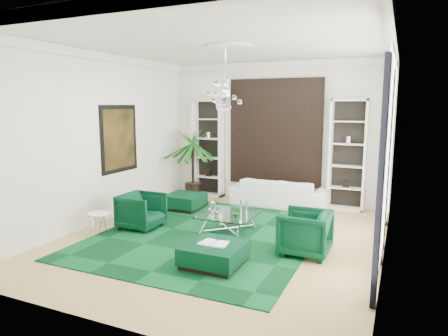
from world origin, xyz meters
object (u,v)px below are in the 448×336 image
at_px(armchair_right, 305,233).
at_px(coffee_table, 228,223).
at_px(armchair_left, 141,211).
at_px(ottoman_side, 185,202).
at_px(palm, 193,153).
at_px(side_table, 100,224).
at_px(sofa, 280,193).
at_px(ottoman_front, 214,255).

height_order(armchair_right, coffee_table, armchair_right).
distance_m(armchair_left, ottoman_side, 1.77).
relative_size(armchair_left, palm, 0.33).
bearing_deg(coffee_table, armchair_left, -163.26).
bearing_deg(side_table, sofa, 54.42).
distance_m(armchair_right, coffee_table, 1.88).
height_order(armchair_right, side_table, armchair_right).
distance_m(coffee_table, ottoman_front, 1.81).
bearing_deg(armchair_right, armchair_left, -91.05).
xyz_separation_m(coffee_table, palm, (-2.18, 2.48, 1.09)).
xyz_separation_m(sofa, ottoman_front, (0.12, -4.28, -0.17)).
distance_m(armchair_left, palm, 3.18).
xyz_separation_m(side_table, palm, (0.15, 3.74, 1.06)).
bearing_deg(armchair_right, side_table, -80.94).
distance_m(ottoman_front, palm, 5.12).
bearing_deg(sofa, coffee_table, 81.31).
bearing_deg(ottoman_front, sofa, 91.57).
relative_size(armchair_right, ottoman_side, 0.99).
xyz_separation_m(armchair_left, ottoman_front, (2.31, -1.20, -0.20)).
relative_size(sofa, side_table, 5.37).
xyz_separation_m(sofa, palm, (-2.56, -0.05, 0.92)).
height_order(ottoman_side, side_table, side_table).
distance_m(sofa, side_table, 4.67).
height_order(armchair_left, coffee_table, armchair_left).
distance_m(armchair_left, coffee_table, 1.89).
bearing_deg(ottoman_side, palm, 109.15).
relative_size(armchair_left, coffee_table, 0.75).
bearing_deg(armchair_left, coffee_table, -73.26).
xyz_separation_m(ottoman_front, palm, (-2.68, 4.22, 1.09)).
relative_size(coffee_table, palm, 0.44).
bearing_deg(ottoman_front, coffee_table, 106.17).
xyz_separation_m(coffee_table, ottoman_front, (0.50, -1.74, -0.01)).
relative_size(armchair_left, side_table, 1.83).
relative_size(armchair_right, palm, 0.34).
distance_m(armchair_left, side_table, 0.90).
distance_m(coffee_table, ottoman_side, 2.12).
xyz_separation_m(ottoman_side, ottoman_front, (2.24, -2.95, -0.01)).
bearing_deg(ottoman_front, ottoman_side, 127.17).
bearing_deg(palm, armchair_left, -82.99).
bearing_deg(palm, ottoman_front, -57.59).
bearing_deg(armchair_right, ottoman_front, -48.01).
relative_size(armchair_right, ottoman_front, 0.93).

